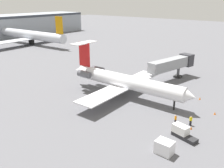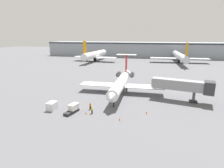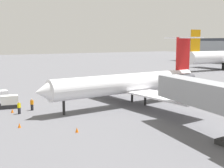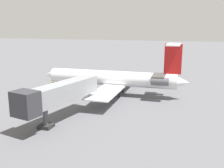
# 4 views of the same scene
# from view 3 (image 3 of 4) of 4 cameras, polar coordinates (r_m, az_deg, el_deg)

# --- Properties ---
(ground_plane) EXTENTS (400.00, 400.00, 0.10)m
(ground_plane) POSITION_cam_3_polar(r_m,az_deg,el_deg) (46.12, 1.55, -4.20)
(ground_plane) COLOR #5B5B60
(regional_jet) EXTENTS (25.31, 30.04, 10.47)m
(regional_jet) POSITION_cam_3_polar(r_m,az_deg,el_deg) (46.53, 3.93, 0.27)
(regional_jet) COLOR white
(regional_jet) RESTS_ON ground_plane
(jet_bridge) EXTENTS (15.60, 6.09, 5.90)m
(jet_bridge) POSITION_cam_3_polar(r_m,az_deg,el_deg) (31.66, 18.76, -2.35)
(jet_bridge) COLOR gray
(jet_bridge) RESTS_ON ground_plane
(ground_crew_marshaller) EXTENTS (0.43, 0.48, 1.69)m
(ground_crew_marshaller) POSITION_cam_3_polar(r_m,az_deg,el_deg) (42.68, -17.15, -4.30)
(ground_crew_marshaller) COLOR black
(ground_crew_marshaller) RESTS_ON ground_plane
(ground_crew_loader) EXTENTS (0.48, 0.45, 1.69)m
(ground_crew_loader) POSITION_cam_3_polar(r_m,az_deg,el_deg) (44.41, -14.90, -3.74)
(ground_crew_loader) COLOR black
(ground_crew_loader) RESTS_ON ground_plane
(baggage_tug_lead) EXTENTS (2.34, 4.22, 1.90)m
(baggage_tug_lead) POSITION_cam_3_polar(r_m,az_deg,el_deg) (46.76, -19.21, -3.36)
(baggage_tug_lead) COLOR #262628
(baggage_tug_lead) RESTS_ON ground_plane
(cargo_container_uld) EXTENTS (1.87, 2.40, 1.89)m
(cargo_container_uld) POSITION_cam_3_polar(r_m,az_deg,el_deg) (51.93, -20.45, -2.21)
(cargo_container_uld) COLOR silver
(cargo_container_uld) RESTS_ON ground_plane
(traffic_cone_near) EXTENTS (0.36, 0.36, 0.55)m
(traffic_cone_near) POSITION_cam_3_polar(r_m,az_deg,el_deg) (43.78, -18.34, -4.82)
(traffic_cone_near) COLOR orange
(traffic_cone_near) RESTS_ON ground_plane
(traffic_cone_mid) EXTENTS (0.36, 0.36, 0.55)m
(traffic_cone_mid) POSITION_cam_3_polar(r_m,az_deg,el_deg) (36.06, -17.10, -7.48)
(traffic_cone_mid) COLOR orange
(traffic_cone_mid) RESTS_ON ground_plane
(traffic_cone_far) EXTENTS (0.36, 0.36, 0.55)m
(traffic_cone_far) POSITION_cam_3_polar(r_m,az_deg,el_deg) (33.01, -6.66, -8.60)
(traffic_cone_far) COLOR orange
(traffic_cone_far) RESTS_ON ground_plane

